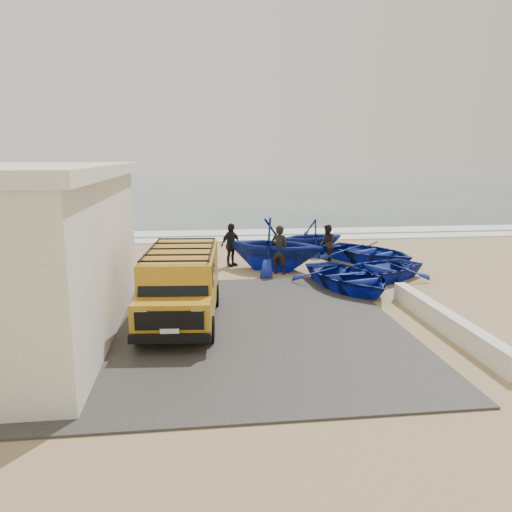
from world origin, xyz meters
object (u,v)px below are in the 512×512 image
fisherman_front (280,250)px  fisherman_back (231,245)px  boat_near_right (377,270)px  boat_far_left (310,237)px  boat_mid_left (274,244)px  parapet (445,321)px  boat_near_left (348,277)px  van (181,283)px  fisherman_middle (327,243)px  boat_mid_right (368,252)px

fisherman_front → fisherman_back: 2.38m
boat_near_right → boat_far_left: 5.31m
boat_near_right → boat_mid_left: size_ratio=0.99×
parapet → fisherman_back: bearing=120.4°
boat_near_right → boat_near_left: bearing=-82.8°
boat_near_right → fisherman_front: 3.71m
van → boat_near_right: size_ratio=1.25×
fisherman_middle → fisherman_back: 4.17m
boat_mid_left → fisherman_front: size_ratio=2.08×
van → fisherman_middle: size_ratio=3.01×
van → boat_far_left: size_ratio=1.57×
boat_near_right → fisherman_front: fisherman_front is taller
van → boat_near_left: (5.57, 2.73, -0.67)m
parapet → fisherman_back: 9.88m
boat_far_left → fisherman_middle: 1.79m
fisherman_middle → fisherman_back: size_ratio=0.90×
van → fisherman_front: bearing=60.2°
boat_mid_right → fisherman_back: bearing=145.0°
fisherman_back → parapet: bearing=-99.4°
van → boat_mid_right: 10.37m
van → fisherman_front: size_ratio=2.57×
van → boat_near_left: van is taller
parapet → fisherman_middle: (-0.83, 8.81, 0.54)m
van → boat_mid_left: boat_mid_left is taller
parapet → fisherman_front: (-3.22, 6.92, 0.68)m
boat_near_left → boat_mid_right: (2.18, 4.12, 0.01)m
van → boat_far_left: van is taller
boat_near_right → boat_mid_right: bearing=136.7°
boat_near_right → boat_far_left: size_ratio=1.26×
boat_mid_right → fisherman_front: fisherman_front is taller
van → boat_mid_left: bearing=64.1°
boat_mid_right → boat_mid_left: bearing=157.5°
boat_near_left → fisherman_middle: (0.44, 4.42, 0.38)m
boat_mid_right → fisherman_middle: (-1.74, 0.30, 0.37)m
parapet → fisherman_middle: fisherman_middle is taller
boat_mid_right → boat_near_right: bearing=-139.0°
parapet → boat_far_left: size_ratio=1.92×
boat_far_left → fisherman_back: size_ratio=1.74×
parapet → fisherman_front: size_ratio=3.15×
boat_mid_right → parapet: bearing=-131.1°
boat_far_left → van: bearing=-45.2°
van → fisherman_middle: van is taller
van → fisherman_front: 6.39m
van → boat_mid_left: 6.89m
boat_near_left → fisherman_back: bearing=117.0°
van → fisherman_back: 7.11m
boat_near_right → parapet: bearing=-30.7°
boat_far_left → fisherman_middle: (0.32, -1.76, -0.01)m
boat_far_left → fisherman_back: fisherman_back is taller
boat_near_right → boat_far_left: (-1.29, 5.13, 0.42)m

